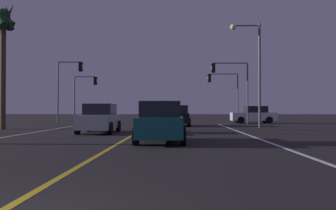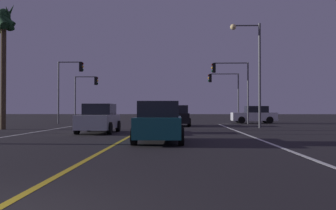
{
  "view_description": "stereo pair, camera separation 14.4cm",
  "coord_description": "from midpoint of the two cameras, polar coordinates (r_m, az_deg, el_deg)",
  "views": [
    {
      "loc": [
        2.37,
        -3.94,
        1.37
      ],
      "look_at": [
        1.68,
        22.84,
        1.7
      ],
      "focal_mm": 38.58,
      "sensor_mm": 36.0,
      "label": 1
    },
    {
      "loc": [
        2.51,
        -3.94,
        1.37
      ],
      "look_at": [
        1.68,
        22.84,
        1.7
      ],
      "focal_mm": 38.58,
      "sensor_mm": 36.0,
      "label": 2
    }
  ],
  "objects": [
    {
      "name": "traffic_light_far_right",
      "position": [
        39.75,
        8.56,
        3.03
      ],
      "size": [
        3.37,
        0.36,
        5.28
      ],
      "rotation": [
        0.0,
        0.0,
        3.14
      ],
      "color": "#4C4C51",
      "rests_on": "ground"
    },
    {
      "name": "traffic_light_near_right",
      "position": [
        34.34,
        9.69,
        4.18
      ],
      "size": [
        3.49,
        0.36,
        5.77
      ],
      "rotation": [
        0.0,
        0.0,
        3.14
      ],
      "color": "#4C4C51",
      "rests_on": "ground"
    },
    {
      "name": "palm_tree_left_mid",
      "position": [
        27.7,
        -24.74,
        10.96
      ],
      "size": [
        2.12,
        2.11,
        8.77
      ],
      "color": "#473826",
      "rests_on": "ground"
    },
    {
      "name": "traffic_light_near_left",
      "position": [
        35.52,
        -15.44,
        4.1
      ],
      "size": [
        2.48,
        0.36,
        5.92
      ],
      "color": "#4C4C51",
      "rests_on": "ground"
    },
    {
      "name": "street_lamp_right_far",
      "position": [
        27.58,
        13.06,
        6.76
      ],
      "size": [
        2.25,
        0.44,
        7.74
      ],
      "rotation": [
        0.0,
        0.0,
        3.14
      ],
      "color": "#4C4C51",
      "rests_on": "ground"
    },
    {
      "name": "lane_edge_right",
      "position": [
        16.15,
        14.9,
        -5.53
      ],
      "size": [
        0.16,
        35.43,
        0.01
      ],
      "primitive_type": "cube",
      "color": "silver",
      "rests_on": "ground"
    },
    {
      "name": "lane_center_divider",
      "position": [
        15.9,
        -7.4,
        -5.63
      ],
      "size": [
        0.16,
        35.43,
        0.01
      ],
      "primitive_type": "cube",
      "color": "gold",
      "rests_on": "ground"
    },
    {
      "name": "traffic_light_far_left",
      "position": [
        40.72,
        -12.98,
        2.63
      ],
      "size": [
        2.63,
        0.36,
        5.01
      ],
      "color": "#4C4C51",
      "rests_on": "ground"
    },
    {
      "name": "car_ahead_far",
      "position": [
        29.62,
        1.41,
        -1.76
      ],
      "size": [
        2.02,
        4.3,
        1.7
      ],
      "rotation": [
        0.0,
        0.0,
        1.57
      ],
      "color": "black",
      "rests_on": "ground"
    },
    {
      "name": "car_oncoming",
      "position": [
        21.43,
        -10.96,
        -2.15
      ],
      "size": [
        2.02,
        4.3,
        1.7
      ],
      "rotation": [
        0.0,
        0.0,
        -1.57
      ],
      "color": "black",
      "rests_on": "ground"
    },
    {
      "name": "car_crossing_side",
      "position": [
        36.62,
        13.28,
        -1.54
      ],
      "size": [
        4.3,
        2.02,
        1.7
      ],
      "rotation": [
        0.0,
        0.0,
        3.14
      ],
      "color": "black",
      "rests_on": "ground"
    },
    {
      "name": "car_lead_same_lane",
      "position": [
        15.02,
        -1.4,
        -2.8
      ],
      "size": [
        2.02,
        4.3,
        1.7
      ],
      "rotation": [
        0.0,
        0.0,
        1.57
      ],
      "color": "black",
      "rests_on": "ground"
    }
  ]
}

